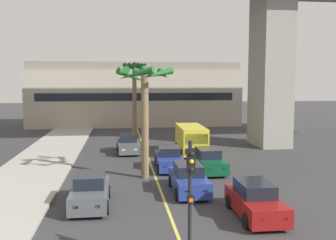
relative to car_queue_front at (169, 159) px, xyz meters
The scene contains 13 objects.
sidewalk_left 11.14m from the car_queue_front, 145.42° to the right, with size 4.80×80.00×0.15m, color #ADA89E.
lane_stripe_center 2.17m from the car_queue_front, 124.48° to the left, with size 0.14×56.00×0.01m, color #DBCC4C.
pier_building_backdrop 27.82m from the car_queue_front, 92.41° to the left, with size 28.47×8.04×8.62m.
car_queue_front is the anchor object (origin of this frame).
car_queue_second 8.67m from the car_queue_front, 123.73° to the right, with size 1.84×4.10×1.56m.
car_queue_third 9.98m from the car_queue_front, 75.05° to the right, with size 1.88×4.12×1.56m.
car_queue_fourth 5.59m from the car_queue_front, 86.66° to the right, with size 1.86×4.11×1.56m.
car_queue_fifth 6.95m from the car_queue_front, 112.73° to the left, with size 1.95×4.16×1.56m.
car_queue_sixth 2.72m from the car_queue_front, 23.50° to the right, with size 1.87×4.12×1.56m.
delivery_van 5.62m from the car_queue_front, 63.58° to the left, with size 2.26×5.30×2.36m.
traffic_light_median_near 14.37m from the car_queue_front, 94.94° to the right, with size 0.24×0.37×4.20m.
palm_tree_near_median 17.77m from the car_queue_front, 95.70° to the left, with size 2.70×2.74×8.18m.
palm_tree_mid_median 5.52m from the car_queue_front, 129.60° to the right, with size 3.55×3.64×6.99m.
Camera 1 is at (-2.19, -2.91, 5.97)m, focal length 40.09 mm.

